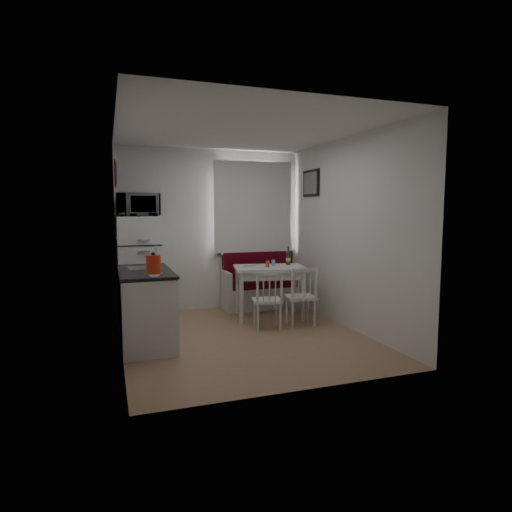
{
  "coord_description": "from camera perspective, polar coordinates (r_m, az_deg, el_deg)",
  "views": [
    {
      "loc": [
        -1.61,
        -5.11,
        1.61
      ],
      "look_at": [
        0.34,
        0.5,
        0.98
      ],
      "focal_mm": 30.0,
      "sensor_mm": 36.0,
      "label": 1
    }
  ],
  "objects": [
    {
      "name": "wall_left",
      "position": [
        5.12,
        -17.92,
        2.27
      ],
      "size": [
        0.02,
        3.5,
        2.6
      ],
      "primitive_type": "cube",
      "color": "white",
      "rests_on": "floor"
    },
    {
      "name": "chair_right",
      "position": [
        5.98,
        6.31,
        -4.55
      ],
      "size": [
        0.44,
        0.42,
        0.45
      ],
      "rotation": [
        0.0,
        0.0,
        -0.14
      ],
      "color": "silver",
      "rests_on": "floor"
    },
    {
      "name": "ceiling",
      "position": [
        5.45,
        -1.73,
        16.49
      ],
      "size": [
        3.0,
        3.5,
        0.02
      ],
      "primitive_type": "cube",
      "color": "white",
      "rests_on": "wall_back"
    },
    {
      "name": "wall_front",
      "position": [
        3.74,
        6.42,
        1.25
      ],
      "size": [
        3.0,
        0.02,
        2.6
      ],
      "primitive_type": "cube",
      "color": "white",
      "rests_on": "floor"
    },
    {
      "name": "bench",
      "position": [
        7.16,
        0.71,
        -4.47
      ],
      "size": [
        1.29,
        0.5,
        0.93
      ],
      "color": "silver",
      "rests_on": "floor"
    },
    {
      "name": "wine_bottle",
      "position": [
        6.64,
        4.32,
        0.05
      ],
      "size": [
        0.07,
        0.07,
        0.29
      ],
      "primitive_type": null,
      "color": "#16461E",
      "rests_on": "dining_table"
    },
    {
      "name": "dining_table",
      "position": [
        6.45,
        1.81,
        -2.18
      ],
      "size": [
        1.16,
        0.92,
        0.78
      ],
      "rotation": [
        0.0,
        0.0,
        -0.2
      ],
      "color": "silver",
      "rests_on": "floor"
    },
    {
      "name": "chair_left",
      "position": [
        5.79,
        1.81,
        -5.04
      ],
      "size": [
        0.44,
        0.42,
        0.43
      ],
      "rotation": [
        0.0,
        0.0,
        -0.18
      ],
      "color": "silver",
      "rests_on": "floor"
    },
    {
      "name": "wall_sign",
      "position": [
        6.58,
        -18.2,
        10.43
      ],
      "size": [
        0.03,
        0.4,
        0.4
      ],
      "primitive_type": "cylinder",
      "rotation": [
        0.0,
        1.57,
        0.0
      ],
      "color": "navy",
      "rests_on": "wall_left"
    },
    {
      "name": "kettle",
      "position": [
        4.79,
        -13.51,
        -1.13
      ],
      "size": [
        0.19,
        0.19,
        0.25
      ],
      "primitive_type": "cylinder",
      "color": "red",
      "rests_on": "kitchen_counter"
    },
    {
      "name": "wall_right",
      "position": [
        5.99,
        12.15,
        2.93
      ],
      "size": [
        0.02,
        3.5,
        2.6
      ],
      "primitive_type": "cube",
      "color": "white",
      "rests_on": "floor"
    },
    {
      "name": "floor",
      "position": [
        5.59,
        -1.64,
        -10.7
      ],
      "size": [
        3.0,
        3.5,
        0.02
      ],
      "primitive_type": "cube",
      "color": "tan",
      "rests_on": "ground"
    },
    {
      "name": "drinking_glass_orange",
      "position": [
        6.37,
        1.55,
        -1.06
      ],
      "size": [
        0.06,
        0.06,
        0.09
      ],
      "primitive_type": "cylinder",
      "color": "#C64621",
      "rests_on": "dining_table"
    },
    {
      "name": "picture_frame",
      "position": [
        6.95,
        7.33,
        9.6
      ],
      "size": [
        0.04,
        0.52,
        0.42
      ],
      "primitive_type": "cube",
      "color": "black",
      "rests_on": "wall_right"
    },
    {
      "name": "kitchen_counter",
      "position": [
        5.41,
        -14.46,
        -6.5
      ],
      "size": [
        0.62,
        1.32,
        1.16
      ],
      "color": "silver",
      "rests_on": "floor"
    },
    {
      "name": "plate",
      "position": [
        6.35,
        -0.78,
        -1.43
      ],
      "size": [
        0.22,
        0.22,
        0.02
      ],
      "primitive_type": "cylinder",
      "color": "white",
      "rests_on": "dining_table"
    },
    {
      "name": "window",
      "position": [
        7.21,
        -0.5,
        6.14
      ],
      "size": [
        1.22,
        0.06,
        1.47
      ],
      "primitive_type": "cube",
      "color": "silver",
      "rests_on": "wall_back"
    },
    {
      "name": "fridge",
      "position": [
        6.58,
        -15.27,
        -1.56
      ],
      "size": [
        0.61,
        0.61,
        1.53
      ],
      "primitive_type": "cube",
      "color": "white",
      "rests_on": "floor"
    },
    {
      "name": "wall_back",
      "position": [
        7.05,
        -5.98,
        3.47
      ],
      "size": [
        3.0,
        0.02,
        2.6
      ],
      "primitive_type": "cube",
      "color": "white",
      "rests_on": "floor"
    },
    {
      "name": "microwave",
      "position": [
        6.47,
        -15.47,
        6.6
      ],
      "size": [
        0.6,
        0.41,
        0.33
      ],
      "primitive_type": "imported",
      "color": "white",
      "rests_on": "fridge"
    },
    {
      "name": "curtain",
      "position": [
        7.14,
        -0.31,
        6.54
      ],
      "size": [
        1.35,
        0.02,
        1.5
      ],
      "primitive_type": "cube",
      "color": "white",
      "rests_on": "wall_back"
    },
    {
      "name": "drinking_glass_blue",
      "position": [
        6.51,
        2.31,
        -0.92
      ],
      "size": [
        0.06,
        0.06,
        0.09
      ],
      "primitive_type": "cylinder",
      "color": "#6CA9B9",
      "rests_on": "dining_table"
    }
  ]
}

